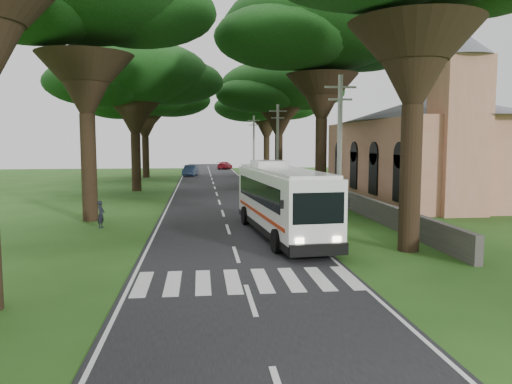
% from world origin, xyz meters
% --- Properties ---
extents(ground, '(140.00, 140.00, 0.00)m').
position_xyz_m(ground, '(0.00, 0.00, 0.00)').
color(ground, '#234714').
rests_on(ground, ground).
extents(road, '(8.00, 120.00, 0.04)m').
position_xyz_m(road, '(0.00, 25.00, 0.01)').
color(road, black).
rests_on(road, ground).
extents(crosswalk, '(8.00, 3.00, 0.01)m').
position_xyz_m(crosswalk, '(0.00, -2.00, 0.00)').
color(crosswalk, silver).
rests_on(crosswalk, ground).
extents(property_wall, '(0.35, 50.00, 1.20)m').
position_xyz_m(property_wall, '(9.00, 24.00, 0.60)').
color(property_wall, '#383533').
rests_on(property_wall, ground).
extents(church, '(14.00, 24.00, 11.60)m').
position_xyz_m(church, '(17.86, 21.55, 4.91)').
color(church, '#B9775A').
rests_on(church, ground).
extents(pole_near, '(1.60, 0.24, 8.00)m').
position_xyz_m(pole_near, '(5.50, 6.00, 4.18)').
color(pole_near, gray).
rests_on(pole_near, ground).
extents(pole_mid, '(1.60, 0.24, 8.00)m').
position_xyz_m(pole_mid, '(5.50, 26.00, 4.18)').
color(pole_mid, gray).
rests_on(pole_mid, ground).
extents(pole_far, '(1.60, 0.24, 8.00)m').
position_xyz_m(pole_far, '(5.50, 46.00, 4.18)').
color(pole_far, gray).
rests_on(pole_far, ground).
extents(tree_l_midb, '(14.04, 14.04, 14.04)m').
position_xyz_m(tree_l_midb, '(-7.50, 30.00, 10.94)').
color(tree_l_midb, black).
rests_on(tree_l_midb, ground).
extents(tree_l_far, '(14.26, 14.26, 13.77)m').
position_xyz_m(tree_l_far, '(-8.50, 48.00, 10.64)').
color(tree_l_far, black).
rests_on(tree_l_far, ground).
extents(tree_r_mida, '(15.28, 15.28, 16.60)m').
position_xyz_m(tree_r_mida, '(8.00, 20.00, 13.23)').
color(tree_r_mida, black).
rests_on(tree_r_mida, ground).
extents(tree_r_midb, '(13.10, 13.10, 13.74)m').
position_xyz_m(tree_r_midb, '(7.50, 38.00, 10.81)').
color(tree_r_midb, black).
rests_on(tree_r_midb, ground).
extents(tree_r_far, '(14.32, 14.32, 13.82)m').
position_xyz_m(tree_r_far, '(8.50, 56.00, 10.68)').
color(tree_r_far, black).
rests_on(tree_r_far, ground).
extents(coach_bus, '(3.46, 11.64, 3.38)m').
position_xyz_m(coach_bus, '(2.58, 6.08, 1.82)').
color(coach_bus, white).
rests_on(coach_bus, ground).
extents(distant_car_b, '(2.20, 4.59, 1.45)m').
position_xyz_m(distant_car_b, '(-2.78, 49.91, 0.76)').
color(distant_car_b, navy).
rests_on(distant_car_b, road).
extents(distant_car_c, '(3.04, 4.61, 1.24)m').
position_xyz_m(distant_car_c, '(2.72, 65.95, 0.65)').
color(distant_car_c, maroon).
rests_on(distant_car_c, road).
extents(pedestrian, '(0.45, 0.60, 1.49)m').
position_xyz_m(pedestrian, '(-6.88, 9.37, 0.75)').
color(pedestrian, black).
rests_on(pedestrian, ground).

